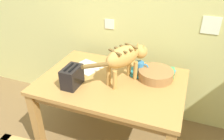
% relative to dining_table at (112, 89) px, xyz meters
% --- Properties ---
extents(wall_rear, '(5.07, 0.11, 2.50)m').
position_rel_dining_table_xyz_m(wall_rear, '(0.01, 0.64, 0.60)').
color(wall_rear, '#D0D07D').
rests_on(wall_rear, ground_plane).
extents(dining_table, '(1.25, 0.86, 0.74)m').
position_rel_dining_table_xyz_m(dining_table, '(0.00, 0.00, 0.00)').
color(dining_table, '#B08041').
rests_on(dining_table, ground_plane).
extents(cat, '(0.36, 0.60, 0.33)m').
position_rel_dining_table_xyz_m(cat, '(0.11, 0.03, 0.32)').
color(cat, '#C19046').
rests_on(cat, dining_table).
extents(saucer_bowl, '(0.20, 0.20, 0.03)m').
position_rel_dining_table_xyz_m(saucer_bowl, '(0.19, 0.19, 0.10)').
color(saucer_bowl, teal).
rests_on(saucer_bowl, dining_table).
extents(coffee_mug, '(0.12, 0.08, 0.09)m').
position_rel_dining_table_xyz_m(coffee_mug, '(0.20, 0.19, 0.16)').
color(coffee_mug, '#337CBB').
rests_on(coffee_mug, saucer_bowl).
extents(magazine, '(0.31, 0.30, 0.01)m').
position_rel_dining_table_xyz_m(magazine, '(-0.31, 0.13, 0.09)').
color(magazine, silver).
rests_on(magazine, dining_table).
extents(book_stack, '(0.18, 0.16, 0.05)m').
position_rel_dining_table_xyz_m(book_stack, '(0.42, 0.25, 0.12)').
color(book_stack, gold).
rests_on(book_stack, dining_table).
extents(wicker_basket, '(0.31, 0.31, 0.08)m').
position_rel_dining_table_xyz_m(wicker_basket, '(0.35, 0.16, 0.13)').
color(wicker_basket, '#9A6D3D').
rests_on(wicker_basket, dining_table).
extents(toaster, '(0.12, 0.20, 0.18)m').
position_rel_dining_table_xyz_m(toaster, '(-0.28, -0.20, 0.18)').
color(toaster, black).
rests_on(toaster, dining_table).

